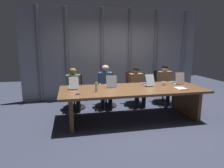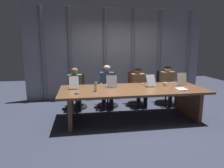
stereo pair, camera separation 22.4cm
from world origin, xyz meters
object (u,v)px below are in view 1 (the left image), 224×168
(laptop_center, at_px, (147,83))
(office_chair_right_mid, at_px, (162,91))
(office_chair_left_mid, at_px, (106,94))
(laptop_left_end, at_px, (73,86))
(coffee_mug_near, at_px, (164,84))
(laptop_right_mid, at_px, (177,81))
(person_left_end, at_px, (73,87))
(office_chair_left_end, at_px, (74,96))
(person_left_mid, at_px, (106,84))
(laptop_left_mid, at_px, (111,84))
(office_chair_center, at_px, (135,92))
(water_bottle_primary, at_px, (96,87))
(spiral_notepad, at_px, (181,88))
(person_right_mid, at_px, (166,82))
(conference_mic_left_side, at_px, (78,94))
(person_center, at_px, (137,85))

(laptop_center, distance_m, office_chair_right_mid, 1.29)
(laptop_center, relative_size, office_chair_left_mid, 0.50)
(laptop_left_end, bearing_deg, office_chair_left_mid, -51.17)
(coffee_mug_near, bearing_deg, laptop_right_mid, 21.04)
(person_left_end, distance_m, coffee_mug_near, 2.34)
(laptop_center, height_order, office_chair_left_end, laptop_center)
(person_left_end, height_order, person_left_mid, person_left_mid)
(laptop_left_mid, xyz_separation_m, office_chair_center, (0.90, 0.85, -0.45))
(laptop_left_mid, distance_m, person_left_mid, 0.71)
(office_chair_left_mid, xyz_separation_m, water_bottle_primary, (-0.44, -1.30, 0.49))
(person_left_end, bearing_deg, coffee_mug_near, 68.51)
(laptop_right_mid, bearing_deg, office_chair_center, 43.60)
(office_chair_left_mid, height_order, water_bottle_primary, water_bottle_primary)
(office_chair_left_mid, distance_m, coffee_mug_near, 1.68)
(laptop_right_mid, distance_m, person_left_end, 2.73)
(office_chair_center, bearing_deg, office_chair_left_end, -96.21)
(spiral_notepad, bearing_deg, laptop_center, 138.15)
(office_chair_left_mid, distance_m, office_chair_right_mid, 1.75)
(office_chair_left_mid, relative_size, spiral_notepad, 3.02)
(laptop_center, distance_m, person_right_mid, 1.12)
(coffee_mug_near, height_order, spiral_notepad, coffee_mug_near)
(laptop_center, height_order, office_chair_right_mid, laptop_center)
(laptop_left_end, xyz_separation_m, laptop_center, (1.82, -0.02, 0.00))
(laptop_left_mid, relative_size, office_chair_left_mid, 0.41)
(laptop_center, height_order, water_bottle_primary, laptop_center)
(coffee_mug_near, bearing_deg, conference_mic_left_side, -167.88)
(office_chair_left_end, bearing_deg, person_left_end, 0.47)
(office_chair_left_end, distance_m, coffee_mug_near, 2.43)
(person_right_mid, bearing_deg, water_bottle_primary, -67.93)
(person_center, distance_m, water_bottle_primary, 1.75)
(laptop_left_mid, distance_m, conference_mic_left_side, 1.02)
(office_chair_left_end, distance_m, office_chair_right_mid, 2.64)
(office_chair_right_mid, relative_size, person_right_mid, 0.83)
(coffee_mug_near, bearing_deg, office_chair_center, 111.72)
(conference_mic_left_side, relative_size, spiral_notepad, 0.35)
(office_chair_left_end, height_order, person_left_mid, person_left_mid)
(laptop_right_mid, height_order, spiral_notepad, laptop_right_mid)
(laptop_center, xyz_separation_m, person_left_end, (-1.81, 0.69, -0.16))
(office_chair_left_mid, height_order, person_left_end, person_left_end)
(person_center, xyz_separation_m, person_right_mid, (0.90, 0.01, 0.03))
(laptop_center, xyz_separation_m, office_chair_center, (-0.03, 0.86, -0.45))
(coffee_mug_near, bearing_deg, spiral_notepad, -61.76)
(laptop_left_end, height_order, person_left_mid, person_left_mid)
(person_center, bearing_deg, laptop_center, -0.04)
(person_center, bearing_deg, office_chair_center, 178.13)
(laptop_center, height_order, laptop_right_mid, laptop_right_mid)
(laptop_left_end, distance_m, water_bottle_primary, 0.66)
(conference_mic_left_side, xyz_separation_m, spiral_notepad, (2.34, 0.04, -0.01))
(laptop_center, height_order, person_left_mid, person_left_mid)
(laptop_right_mid, relative_size, person_left_mid, 0.32)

